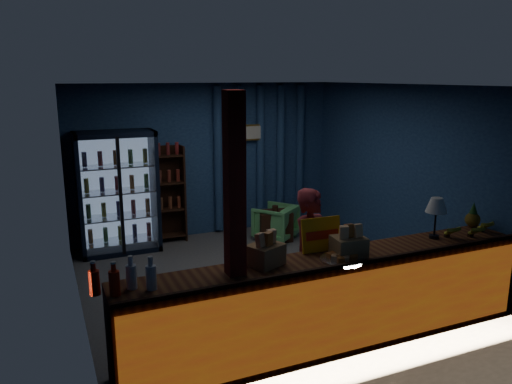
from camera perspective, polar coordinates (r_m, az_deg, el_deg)
ground at (r=6.98m, az=0.13°, el=-9.73°), size 4.60×4.60×0.00m
room_walls at (r=6.53m, az=0.14°, el=3.06°), size 4.60×4.60×4.60m
counter at (r=5.25m, az=8.73°, el=-12.27°), size 4.40×0.57×0.99m
support_post at (r=4.50m, az=-2.41°, el=-5.18°), size 0.16×0.16×2.60m
beverage_cooler at (r=8.07m, az=-15.59°, el=-0.07°), size 1.20×0.62×1.90m
bottle_shelf at (r=8.39m, az=-9.93°, el=-0.27°), size 0.50×0.28×1.60m
curtain_folds at (r=8.90m, az=0.51°, el=4.02°), size 1.74×0.14×2.50m
framed_picture at (r=8.74m, az=-0.27°, el=6.83°), size 0.36×0.04×0.28m
shopkeeper at (r=5.55m, az=6.36°, el=-7.43°), size 0.67×0.57×1.54m
green_chair at (r=8.48m, az=2.25°, el=-3.45°), size 0.88×0.88×0.58m
side_table at (r=8.43m, az=2.18°, el=-3.84°), size 0.62×0.51×0.59m
yellow_sign at (r=5.18m, az=7.48°, el=-4.83°), size 0.44×0.10×0.35m
soda_bottles at (r=4.35m, az=-14.95°, el=-9.54°), size 0.54×0.17×0.29m
snack_box_left at (r=5.08m, az=10.55°, el=-6.00°), size 0.34×0.29×0.34m
snack_box_centre at (r=4.78m, az=1.09°, el=-6.99°), size 0.39×0.36×0.33m
pastry_tray at (r=4.99m, az=9.79°, el=-7.49°), size 0.43×0.43×0.07m
banana_bunches at (r=6.12m, az=23.17°, el=-3.94°), size 0.73×0.29×0.16m
table_lamp at (r=5.82m, az=19.93°, el=-1.60°), size 0.24×0.24×0.46m
pineapple at (r=6.46m, az=23.53°, el=-2.68°), size 0.17×0.17×0.30m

